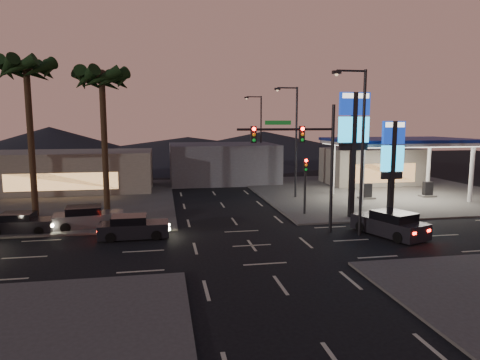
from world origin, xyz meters
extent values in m
plane|color=black|center=(0.00, 0.00, 0.00)|extent=(140.00, 140.00, 0.00)
cube|color=#47443F|center=(16.00, 16.00, 0.06)|extent=(24.00, 24.00, 0.12)
cube|color=#47443F|center=(-16.00, 16.00, 0.06)|extent=(24.00, 24.00, 0.12)
cylinder|color=silver|center=(11.00, 9.00, 2.50)|extent=(0.36, 0.36, 5.00)
cylinder|color=silver|center=(21.00, 9.00, 2.50)|extent=(0.36, 0.36, 5.00)
cylinder|color=silver|center=(11.00, 15.00, 2.50)|extent=(0.36, 0.36, 5.00)
cylinder|color=silver|center=(21.00, 15.00, 2.50)|extent=(0.36, 0.36, 5.00)
cube|color=silver|center=(16.00, 12.00, 5.20)|extent=(12.00, 8.00, 0.50)
cube|color=white|center=(16.00, 12.00, 4.90)|extent=(11.60, 7.60, 0.06)
cube|color=navy|center=(16.00, 12.00, 5.35)|extent=(12.20, 8.20, 0.25)
cube|color=black|center=(13.00, 12.00, 0.80)|extent=(0.80, 0.50, 1.40)
cube|color=black|center=(19.00, 12.00, 0.80)|extent=(0.80, 0.50, 1.40)
cube|color=#726B5B|center=(18.00, 21.00, 2.00)|extent=(10.00, 6.00, 4.00)
cube|color=black|center=(8.50, 5.50, 4.50)|extent=(0.35, 0.35, 9.00)
cube|color=navy|center=(8.50, 5.50, 8.20)|extent=(2.20, 0.30, 1.60)
cube|color=white|center=(8.50, 5.50, 8.75)|extent=(1.98, 0.32, 0.35)
cube|color=#1AB4F7|center=(8.50, 5.50, 6.40)|extent=(2.20, 0.30, 1.80)
cube|color=black|center=(8.50, 5.50, 5.20)|extent=(2.09, 0.28, 0.50)
cube|color=black|center=(11.00, 4.50, 3.50)|extent=(0.35, 0.35, 7.00)
cube|color=navy|center=(11.00, 4.50, 6.20)|extent=(1.60, 0.30, 1.60)
cube|color=white|center=(11.00, 4.50, 6.75)|extent=(1.44, 0.32, 0.35)
cube|color=#1AB4F7|center=(11.00, 4.50, 4.40)|extent=(1.60, 0.30, 1.80)
cube|color=black|center=(11.00, 4.50, 3.20)|extent=(1.52, 0.28, 0.50)
cylinder|color=black|center=(5.50, 2.00, 4.00)|extent=(0.20, 0.20, 8.00)
cylinder|color=black|center=(2.50, 2.00, 6.50)|extent=(6.00, 0.14, 0.14)
cube|color=#0C3F14|center=(2.00, 2.00, 6.90)|extent=(1.60, 0.05, 0.25)
cube|color=black|center=(3.50, 2.00, 6.20)|extent=(0.32, 0.25, 1.00)
sphere|color=#FF0C07|center=(3.50, 1.85, 6.53)|extent=(0.22, 0.22, 0.22)
sphere|color=orange|center=(3.50, 1.85, 6.20)|extent=(0.20, 0.20, 0.20)
sphere|color=#0CB226|center=(3.50, 1.85, 5.87)|extent=(0.20, 0.20, 0.20)
cube|color=black|center=(0.50, 2.00, 6.20)|extent=(0.32, 0.25, 1.00)
sphere|color=#FF0C07|center=(0.50, 1.85, 6.53)|extent=(0.22, 0.22, 0.22)
sphere|color=orange|center=(0.50, 1.85, 6.20)|extent=(0.20, 0.20, 0.20)
sphere|color=#0CB226|center=(0.50, 1.85, 5.87)|extent=(0.20, 0.20, 0.20)
cylinder|color=black|center=(5.50, 7.00, 2.00)|extent=(0.16, 0.16, 4.00)
cube|color=black|center=(5.50, 7.00, 3.80)|extent=(0.32, 0.25, 1.00)
sphere|color=#FF0C07|center=(5.50, 6.85, 4.13)|extent=(0.22, 0.22, 0.22)
sphere|color=orange|center=(5.50, 6.85, 3.80)|extent=(0.20, 0.20, 0.20)
sphere|color=#0CB226|center=(5.50, 6.85, 3.47)|extent=(0.20, 0.20, 0.20)
cylinder|color=black|center=(7.00, 1.00, 5.00)|extent=(0.18, 0.18, 10.00)
cylinder|color=black|center=(6.10, 1.00, 9.90)|extent=(1.80, 0.12, 0.12)
cube|color=black|center=(5.20, 1.00, 9.80)|extent=(0.50, 0.25, 0.18)
sphere|color=#FFCC8C|center=(5.20, 1.00, 9.68)|extent=(0.20, 0.20, 0.20)
cylinder|color=black|center=(7.00, 14.00, 5.00)|extent=(0.18, 0.18, 10.00)
cylinder|color=black|center=(6.10, 14.00, 9.90)|extent=(1.80, 0.12, 0.12)
cube|color=black|center=(5.20, 14.00, 9.80)|extent=(0.50, 0.25, 0.18)
sphere|color=#FFCC8C|center=(5.20, 14.00, 9.68)|extent=(0.20, 0.20, 0.20)
cylinder|color=black|center=(7.00, 28.00, 5.00)|extent=(0.18, 0.18, 10.00)
cylinder|color=black|center=(6.10, 28.00, 9.90)|extent=(1.80, 0.12, 0.12)
cube|color=black|center=(5.20, 28.00, 9.80)|extent=(0.50, 0.25, 0.18)
sphere|color=#FFCC8C|center=(5.20, 28.00, 9.68)|extent=(0.20, 0.20, 0.20)
cylinder|color=black|center=(-9.00, 9.50, 5.10)|extent=(0.44, 0.44, 10.20)
sphere|color=black|center=(-9.00, 9.50, 10.20)|extent=(0.90, 0.90, 0.90)
cone|color=black|center=(-7.70, 9.50, 9.90)|extent=(0.90, 2.74, 1.91)
cone|color=black|center=(-8.08, 10.42, 9.90)|extent=(2.57, 2.57, 1.91)
cone|color=black|center=(-9.00, 10.80, 9.90)|extent=(2.74, 0.90, 1.91)
cone|color=black|center=(-9.92, 10.42, 9.90)|extent=(2.57, 2.57, 1.91)
cone|color=black|center=(-10.30, 9.50, 9.90)|extent=(0.90, 2.74, 1.91)
cone|color=black|center=(-9.92, 8.58, 9.90)|extent=(2.57, 2.57, 1.91)
cone|color=black|center=(-9.00, 8.20, 9.90)|extent=(2.74, 0.90, 1.91)
cone|color=black|center=(-8.08, 8.58, 9.90)|extent=(2.57, 2.57, 1.91)
cylinder|color=black|center=(-14.00, 9.50, 5.40)|extent=(0.44, 0.44, 10.80)
sphere|color=black|center=(-14.00, 9.50, 10.80)|extent=(0.90, 0.90, 0.90)
cone|color=black|center=(-12.70, 9.50, 10.50)|extent=(0.90, 2.74, 1.91)
cone|color=black|center=(-13.08, 10.42, 10.50)|extent=(2.57, 2.57, 1.91)
cone|color=black|center=(-14.00, 10.80, 10.50)|extent=(2.74, 0.90, 1.91)
cone|color=black|center=(-14.92, 10.42, 10.50)|extent=(2.57, 2.57, 1.91)
cone|color=black|center=(-15.30, 9.50, 10.50)|extent=(0.90, 2.74, 1.91)
cone|color=black|center=(-14.92, 8.58, 10.50)|extent=(2.57, 2.57, 1.91)
cone|color=black|center=(-14.00, 8.20, 10.50)|extent=(2.74, 0.90, 1.91)
cone|color=black|center=(-13.08, 8.58, 10.50)|extent=(2.57, 2.57, 1.91)
cube|color=#726B5B|center=(-14.00, 22.00, 2.00)|extent=(16.00, 8.00, 4.00)
cube|color=#4C4C51|center=(2.00, 26.00, 2.20)|extent=(12.00, 9.00, 4.40)
cone|color=black|center=(-25.00, 60.00, 3.00)|extent=(40.00, 40.00, 6.00)
cone|color=black|center=(15.00, 60.00, 2.50)|extent=(50.00, 50.00, 5.00)
cone|color=black|center=(0.00, 60.00, 2.00)|extent=(60.00, 60.00, 4.00)
cube|color=black|center=(-6.65, 2.88, 0.51)|extent=(4.11, 1.76, 0.84)
cube|color=black|center=(-6.93, 2.88, 1.07)|extent=(2.06, 1.60, 0.60)
cylinder|color=black|center=(-5.36, 3.69, 0.30)|extent=(0.60, 0.23, 0.60)
cylinder|color=black|center=(-5.34, 2.11, 0.30)|extent=(0.60, 0.23, 0.60)
cylinder|color=black|center=(-7.96, 3.66, 0.30)|extent=(0.60, 0.23, 0.60)
cylinder|color=black|center=(-7.94, 2.08, 0.30)|extent=(0.60, 0.23, 0.60)
sphere|color=#FFF2BF|center=(-4.61, 3.46, 0.58)|extent=(0.20, 0.20, 0.20)
sphere|color=#FFF2BF|center=(-4.60, 2.35, 0.58)|extent=(0.20, 0.20, 0.20)
cube|color=#FF140A|center=(-8.70, 3.42, 0.65)|extent=(0.08, 0.23, 0.13)
cube|color=#FF140A|center=(-8.69, 2.31, 0.65)|extent=(0.08, 0.23, 0.13)
cube|color=#5C5C5E|center=(-9.72, 5.89, 0.55)|extent=(4.55, 2.34, 0.89)
cube|color=black|center=(-10.02, 5.85, 1.14)|extent=(2.37, 1.93, 0.64)
cylinder|color=black|center=(-8.45, 6.89, 0.32)|extent=(0.66, 0.31, 0.63)
cylinder|color=black|center=(-8.24, 5.22, 0.32)|extent=(0.66, 0.31, 0.63)
cylinder|color=black|center=(-11.20, 6.56, 0.32)|extent=(0.66, 0.31, 0.63)
cylinder|color=black|center=(-11.00, 4.89, 0.32)|extent=(0.66, 0.31, 0.63)
sphere|color=#FFF2BF|center=(-7.63, 6.74, 0.61)|extent=(0.22, 0.22, 0.22)
sphere|color=#FFF2BF|center=(-7.49, 5.56, 0.61)|extent=(0.22, 0.22, 0.22)
cube|color=#FF140A|center=(-11.96, 6.22, 0.69)|extent=(0.11, 0.26, 0.14)
cube|color=#FF140A|center=(-11.82, 5.04, 0.69)|extent=(0.11, 0.26, 0.14)
cube|color=black|center=(-13.63, 5.28, 0.48)|extent=(3.98, 1.89, 0.79)
cube|color=black|center=(-13.90, 5.29, 1.01)|extent=(2.04, 1.62, 0.57)
cylinder|color=black|center=(-12.35, 5.94, 0.28)|extent=(0.58, 0.25, 0.56)
cylinder|color=black|center=(-12.45, 4.45, 0.28)|extent=(0.58, 0.25, 0.56)
cylinder|color=black|center=(-14.81, 6.11, 0.28)|extent=(0.58, 0.25, 0.56)
sphere|color=#FFF2BF|center=(-11.66, 5.68, 0.55)|extent=(0.19, 0.19, 0.19)
sphere|color=#FFF2BF|center=(-11.73, 4.62, 0.55)|extent=(0.19, 0.19, 0.19)
cube|color=black|center=(8.78, 0.65, 0.58)|extent=(3.39, 4.99, 0.94)
cube|color=black|center=(8.88, 0.36, 1.20)|extent=(2.46, 2.77, 0.68)
cylinder|color=black|center=(7.44, 1.73, 0.34)|extent=(0.46, 0.72, 0.67)
cylinder|color=black|center=(9.11, 2.33, 0.34)|extent=(0.46, 0.72, 0.67)
cylinder|color=black|center=(8.44, -1.03, 0.34)|extent=(0.46, 0.72, 0.67)
cylinder|color=black|center=(10.11, -0.42, 0.34)|extent=(0.46, 0.72, 0.67)
cube|color=#FF140A|center=(8.97, -1.73, 0.73)|extent=(0.27, 0.17, 0.15)
cube|color=#FF140A|center=(10.15, -1.30, 0.73)|extent=(0.27, 0.17, 0.15)
camera|label=1|loc=(-4.85, -22.97, 6.98)|focal=32.00mm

